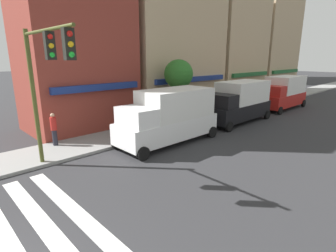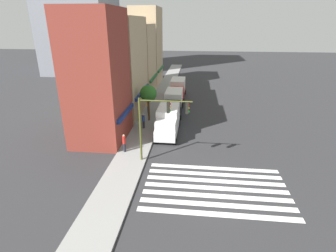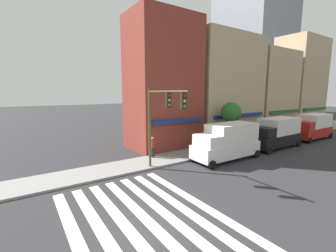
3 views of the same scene
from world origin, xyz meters
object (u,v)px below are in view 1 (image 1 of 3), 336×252
box_truck_black (238,101)px  pedestrian_red_jacket (54,129)px  traffic_signal (45,71)px  box_truck_red (283,92)px  street_tree (179,75)px  pedestrian_orange_vest (198,103)px  box_truck_white (169,116)px  pedestrian_blue_shirt (149,114)px

box_truck_black → pedestrian_red_jacket: size_ratio=3.51×
traffic_signal → box_truck_black: (13.67, -0.04, -2.68)m
traffic_signal → box_truck_red: bearing=-0.1°
street_tree → pedestrian_orange_vest: bearing=11.7°
box_truck_white → pedestrian_blue_shirt: size_ratio=3.51×
box_truck_red → pedestrian_blue_shirt: (-13.97, 2.97, -0.51)m
traffic_signal → street_tree: traffic_signal is taller
pedestrian_blue_shirt → box_truck_black: bearing=-170.2°
box_truck_black → pedestrian_orange_vest: bearing=99.5°
box_truck_white → pedestrian_blue_shirt: box_truck_white is taller
box_truck_red → pedestrian_red_jacket: size_ratio=3.51×
pedestrian_orange_vest → street_tree: (-3.03, -0.63, 2.50)m
pedestrian_red_jacket → street_tree: bearing=-122.4°
box_truck_red → traffic_signal: bearing=-179.8°
box_truck_red → pedestrian_blue_shirt: box_truck_red is taller
street_tree → box_truck_black: bearing=-38.0°
box_truck_black → pedestrian_orange_vest: size_ratio=3.51×
box_truck_white → traffic_signal: bearing=-179.9°
box_truck_black → street_tree: street_tree is taller
pedestrian_blue_shirt → pedestrian_red_jacket: same height
box_truck_black → pedestrian_red_jacket: bearing=163.9°
box_truck_black → box_truck_red: bearing=0.3°
pedestrian_blue_shirt → pedestrian_red_jacket: size_ratio=1.00×
pedestrian_red_jacket → pedestrian_orange_vest: bearing=-118.0°
pedestrian_blue_shirt → street_tree: bearing=-148.4°
box_truck_black → street_tree: 4.97m
pedestrian_red_jacket → box_truck_red: bearing=-127.3°
box_truck_red → pedestrian_orange_vest: (-8.30, 3.43, -0.51)m
box_truck_red → pedestrian_red_jacket: 20.39m
box_truck_red → street_tree: 11.84m
traffic_signal → pedestrian_red_jacket: bearing=69.3°
pedestrian_red_jacket → street_tree: size_ratio=0.39×
box_truck_black → pedestrian_blue_shirt: (-6.23, 2.97, -0.51)m
pedestrian_orange_vest → street_tree: 3.98m
box_truck_red → pedestrian_red_jacket: bearing=170.1°
box_truck_white → pedestrian_orange_vest: bearing=27.6°
pedestrian_blue_shirt → pedestrian_red_jacket: bearing=29.1°
traffic_signal → box_truck_white: traffic_signal is taller
box_truck_red → street_tree: bearing=166.4°
box_truck_black → pedestrian_red_jacket: (-12.32, 3.62, -0.51)m
traffic_signal → box_truck_red: size_ratio=0.95×
traffic_signal → pedestrian_red_jacket: size_ratio=3.33×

